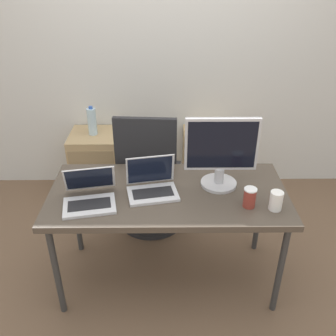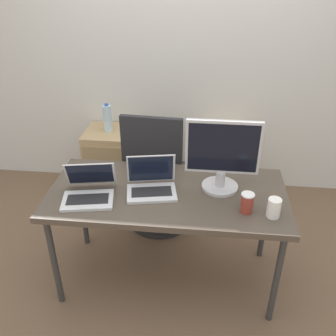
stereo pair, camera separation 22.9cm
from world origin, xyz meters
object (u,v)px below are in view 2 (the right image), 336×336
at_px(laptop_right, 89,191).
at_px(coffee_cup_white, 274,208).
at_px(cabinet_left, 111,161).
at_px(laptop_left, 151,184).
at_px(monitor, 222,156).
at_px(water_bottle, 108,118).
at_px(cabinet_right, 220,166).
at_px(coffee_cup_brown, 247,203).
at_px(office_chair, 158,185).

distance_m(laptop_right, coffee_cup_white, 1.09).
relative_size(cabinet_left, coffee_cup_white, 5.29).
distance_m(laptop_left, monitor, 0.47).
height_order(water_bottle, coffee_cup_white, water_bottle).
distance_m(water_bottle, laptop_right, 1.23).
bearing_deg(monitor, cabinet_right, 87.60).
distance_m(cabinet_left, coffee_cup_brown, 1.76).
distance_m(cabinet_left, coffee_cup_white, 1.88).
bearing_deg(monitor, cabinet_left, 133.94).
xyz_separation_m(office_chair, laptop_left, (0.04, -0.59, 0.38)).
distance_m(monitor, coffee_cup_brown, 0.33).
bearing_deg(coffee_cup_white, water_bottle, 134.76).
height_order(laptop_left, coffee_cup_white, laptop_left).
bearing_deg(laptop_left, laptop_right, -163.22).
distance_m(water_bottle, coffee_cup_brown, 1.70).
relative_size(cabinet_right, laptop_right, 1.83).
bearing_deg(monitor, office_chair, 132.47).
relative_size(cabinet_left, laptop_left, 1.84).
relative_size(cabinet_right, coffee_cup_brown, 5.04).
distance_m(office_chair, coffee_cup_white, 1.16).
relative_size(laptop_right, coffee_cup_brown, 2.75).
relative_size(office_chair, coffee_cup_white, 9.08).
bearing_deg(cabinet_left, laptop_right, -81.01).
distance_m(office_chair, laptop_left, 0.71).
bearing_deg(office_chair, laptop_left, -85.87).
relative_size(cabinet_left, cabinet_right, 1.00).
xyz_separation_m(laptop_right, coffee_cup_white, (1.09, -0.07, 0.01)).
relative_size(office_chair, laptop_left, 3.15).
bearing_deg(laptop_left, office_chair, 94.13).
bearing_deg(coffee_cup_white, laptop_left, 165.54).
bearing_deg(coffee_cup_white, office_chair, 134.46).
bearing_deg(office_chair, cabinet_left, 135.34).
relative_size(monitor, coffee_cup_brown, 3.76).
distance_m(cabinet_left, water_bottle, 0.43).
relative_size(cabinet_left, laptop_right, 1.83).
relative_size(laptop_left, monitor, 0.73).
distance_m(water_bottle, monitor, 1.44).
height_order(laptop_right, coffee_cup_brown, laptop_right).
xyz_separation_m(cabinet_right, water_bottle, (-1.03, 0.00, 0.43)).
height_order(cabinet_left, water_bottle, water_bottle).
bearing_deg(coffee_cup_brown, cabinet_left, 131.97).
relative_size(water_bottle, laptop_right, 0.77).
xyz_separation_m(cabinet_right, laptop_left, (-0.47, -1.10, 0.47)).
xyz_separation_m(laptop_left, coffee_cup_white, (0.72, -0.19, 0.01)).
height_order(office_chair, cabinet_left, office_chair).
height_order(cabinet_right, water_bottle, water_bottle).
bearing_deg(office_chair, cabinet_right, 44.96).
relative_size(cabinet_right, coffee_cup_white, 5.29).
bearing_deg(laptop_left, water_bottle, 116.86).
height_order(office_chair, coffee_cup_brown, office_chair).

